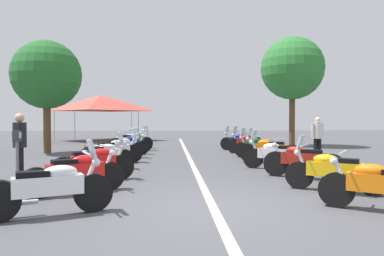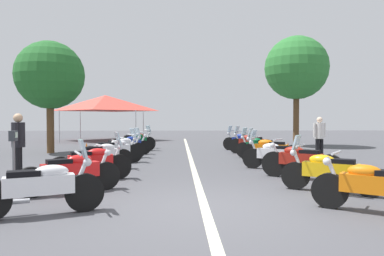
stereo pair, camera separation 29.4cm
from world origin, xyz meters
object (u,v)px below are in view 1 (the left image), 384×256
object	(u,v)px
motorcycle_left_row_5	(120,147)
motorcycle_left_row_8	(133,140)
motorcycle_left_row_2	(95,162)
motorcycle_right_row_7	(241,141)
motorcycle_right_row_0	(382,186)
motorcycle_right_row_3	(276,154)
traffic_cone_1	(85,151)
motorcycle_left_row_7	(133,141)
motorcycle_right_row_5	(258,147)
bystander_0	(318,135)
bystander_1	(20,141)
motorcycle_left_row_1	(76,172)
parking_meter	(17,150)
motorcycle_right_row_2	(302,160)
motorcycle_left_row_0	(50,187)
traffic_cone_0	(286,150)
roadside_tree_0	(292,69)
motorcycle_left_row_3	(102,156)
event_tent	(100,103)
motorcycle_left_row_6	(126,145)
roadside_tree_1	(47,75)
motorcycle_right_row_4	(269,150)
motorcycle_right_row_1	(333,170)
motorcycle_right_row_6	(248,143)
motorcycle_left_row_4	(113,150)

from	to	relation	value
motorcycle_left_row_5	motorcycle_left_row_8	xyz separation A→B (m)	(4.65, 0.00, 0.00)
motorcycle_left_row_2	motorcycle_right_row_7	bearing A→B (deg)	35.12
motorcycle_right_row_0	motorcycle_right_row_7	world-z (taller)	motorcycle_right_row_7
motorcycle_right_row_3	traffic_cone_1	size ratio (longest dim) A/B	3.07
motorcycle_left_row_7	motorcycle_right_row_5	xyz separation A→B (m)	(-3.30, -5.17, -0.02)
bystander_0	bystander_1	xyz separation A→B (m)	(-4.02, 9.28, 0.04)
motorcycle_left_row_1	parking_meter	distance (m)	1.38
motorcycle_right_row_2	bystander_0	size ratio (longest dim) A/B	1.10
motorcycle_left_row_0	motorcycle_left_row_5	bearing A→B (deg)	67.28
traffic_cone_0	roadside_tree_0	bearing A→B (deg)	-21.19
motorcycle_left_row_3	event_tent	xyz separation A→B (m)	(14.81, 2.89, 2.20)
motorcycle_left_row_6	traffic_cone_0	size ratio (longest dim) A/B	3.14
roadside_tree_1	motorcycle_right_row_2	bearing A→B (deg)	-129.20
event_tent	motorcycle_left_row_6	bearing A→B (deg)	-163.40
motorcycle_left_row_5	motorcycle_right_row_4	world-z (taller)	motorcycle_right_row_4
motorcycle_right_row_1	traffic_cone_1	bearing A→B (deg)	-11.05
motorcycle_right_row_4	traffic_cone_0	size ratio (longest dim) A/B	3.22
motorcycle_left_row_6	motorcycle_right_row_2	world-z (taller)	motorcycle_right_row_2
traffic_cone_0	parking_meter	bearing A→B (deg)	128.85
motorcycle_left_row_7	motorcycle_right_row_3	bearing A→B (deg)	-83.24
motorcycle_left_row_6	motorcycle_right_row_7	world-z (taller)	motorcycle_right_row_7
motorcycle_left_row_5	motorcycle_right_row_2	bearing A→B (deg)	-71.57
traffic_cone_1	bystander_0	size ratio (longest dim) A/B	0.38
motorcycle_left_row_5	motorcycle_left_row_2	bearing A→B (deg)	-119.13
motorcycle_right_row_7	event_tent	bearing A→B (deg)	-13.60
traffic_cone_0	bystander_1	size ratio (longest dim) A/B	0.37
motorcycle_left_row_3	parking_meter	size ratio (longest dim) A/B	1.38
motorcycle_right_row_0	traffic_cone_0	world-z (taller)	motorcycle_right_row_0
parking_meter	bystander_1	size ratio (longest dim) A/B	0.77
motorcycle_right_row_1	bystander_0	world-z (taller)	bystander_0
motorcycle_left_row_7	motorcycle_right_row_6	world-z (taller)	same
motorcycle_left_row_4	motorcycle_right_row_6	xyz separation A→B (m)	(3.14, -5.34, 0.00)
roadside_tree_0	parking_meter	bearing A→B (deg)	140.07
traffic_cone_0	roadside_tree_1	bearing A→B (deg)	77.25
motorcycle_left_row_2	traffic_cone_1	xyz separation A→B (m)	(5.15, 1.45, -0.17)
motorcycle_right_row_6	roadside_tree_0	bearing A→B (deg)	-95.42
motorcycle_left_row_7	roadside_tree_1	world-z (taller)	roadside_tree_1
motorcycle_right_row_3	event_tent	size ratio (longest dim) A/B	0.35
traffic_cone_1	roadside_tree_0	xyz separation A→B (m)	(5.56, -10.13, 4.05)
motorcycle_left_row_0	roadside_tree_0	distance (m)	16.86
bystander_0	motorcycle_left_row_6	bearing A→B (deg)	-122.20
roadside_tree_1	motorcycle_left_row_1	bearing A→B (deg)	-158.07
motorcycle_left_row_2	motorcycle_left_row_8	world-z (taller)	motorcycle_left_row_2
motorcycle_left_row_1	motorcycle_left_row_6	world-z (taller)	motorcycle_left_row_1
motorcycle_right_row_2	motorcycle_left_row_5	bearing A→B (deg)	-5.91
motorcycle_left_row_5	motorcycle_right_row_4	bearing A→B (deg)	-46.50
motorcycle_left_row_6	traffic_cone_1	xyz separation A→B (m)	(-1.16, 1.46, -0.15)
motorcycle_left_row_0	parking_meter	distance (m)	2.39
traffic_cone_0	motorcycle_left_row_4	bearing A→B (deg)	104.66
motorcycle_left_row_5	motorcycle_right_row_3	size ratio (longest dim) A/B	0.98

